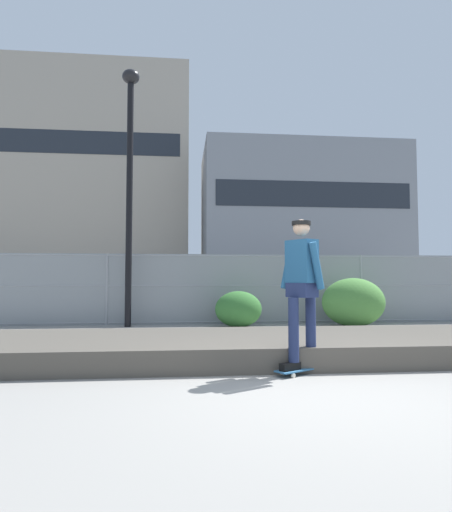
# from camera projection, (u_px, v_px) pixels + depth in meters

# --- Properties ---
(ground_plane) EXTENTS (120.00, 120.00, 0.00)m
(ground_plane) POSITION_uv_depth(u_px,v_px,m) (329.00, 396.00, 4.36)
(ground_plane) COLOR gray
(gravel_berm) EXTENTS (13.97, 2.53, 0.32)m
(gravel_berm) POSITION_uv_depth(u_px,v_px,m) (279.00, 346.00, 6.60)
(gravel_berm) COLOR #4C473F
(gravel_berm) RESTS_ON ground_plane
(skateboard) EXTENTS (0.79, 0.59, 0.07)m
(skateboard) POSITION_uv_depth(u_px,v_px,m) (303.00, 369.00, 5.38)
(skateboard) COLOR #2D608C
(skateboard) RESTS_ON ground_plane
(skater) EXTENTS (0.67, 0.62, 1.85)m
(skater) POSITION_uv_depth(u_px,v_px,m) (302.00, 282.00, 5.44)
(skater) COLOR black
(skater) RESTS_ON skateboard
(chain_fence) EXTENTS (20.55, 0.06, 1.85)m
(chain_fence) POSITION_uv_depth(u_px,v_px,m) (238.00, 289.00, 11.55)
(chain_fence) COLOR gray
(chain_fence) RESTS_ON ground_plane
(street_lamp) EXTENTS (0.44, 0.44, 6.55)m
(street_lamp) POSITION_uv_depth(u_px,v_px,m) (130.00, 164.00, 10.99)
(street_lamp) COLOR black
(street_lamp) RESTS_ON ground_plane
(parked_car_near) EXTENTS (4.44, 2.03, 1.66)m
(parked_car_near) POSITION_uv_depth(u_px,v_px,m) (59.00, 290.00, 14.76)
(parked_car_near) COLOR navy
(parked_car_near) RESTS_ON ground_plane
(parked_car_mid) EXTENTS (4.52, 2.19, 1.66)m
(parked_car_mid) POSITION_uv_depth(u_px,v_px,m) (257.00, 289.00, 15.50)
(parked_car_mid) COLOR #566B4C
(parked_car_mid) RESTS_ON ground_plane
(library_building) EXTENTS (23.30, 10.88, 25.36)m
(library_building) POSITION_uv_depth(u_px,v_px,m) (89.00, 182.00, 51.01)
(library_building) COLOR #9E9384
(library_building) RESTS_ON ground_plane
(office_block) EXTENTS (20.80, 11.71, 15.17)m
(office_block) POSITION_uv_depth(u_px,v_px,m) (299.00, 221.00, 47.35)
(office_block) COLOR slate
(office_block) RESTS_ON ground_plane
(shrub_left) EXTENTS (1.15, 0.94, 0.89)m
(shrub_left) POSITION_uv_depth(u_px,v_px,m) (238.00, 309.00, 10.67)
(shrub_left) COLOR #336B2D
(shrub_left) RESTS_ON ground_plane
(shrub_center) EXTENTS (1.57, 1.28, 1.21)m
(shrub_center) POSITION_uv_depth(u_px,v_px,m) (353.00, 302.00, 10.82)
(shrub_center) COLOR #477F38
(shrub_center) RESTS_ON ground_plane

